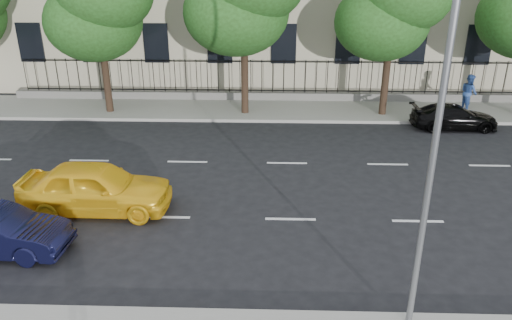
{
  "coord_description": "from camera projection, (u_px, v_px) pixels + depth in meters",
  "views": [
    {
      "loc": [
        -0.65,
        -11.33,
        7.88
      ],
      "look_at": [
        -1.11,
        3.0,
        1.81
      ],
      "focal_mm": 35.0,
      "sensor_mm": 36.0,
      "label": 1
    }
  ],
  "objects": [
    {
      "name": "ground",
      "position": [
        293.0,
        265.0,
        13.48
      ],
      "size": [
        120.0,
        120.0,
        0.0
      ],
      "primitive_type": "plane",
      "color": "black",
      "rests_on": "ground"
    },
    {
      "name": "black_sedan",
      "position": [
        454.0,
        117.0,
        23.55
      ],
      "size": [
        4.02,
        1.67,
        1.16
      ],
      "primitive_type": "imported",
      "rotation": [
        0.0,
        0.0,
        1.58
      ],
      "color": "black",
      "rests_on": "ground"
    },
    {
      "name": "street_light",
      "position": [
        432.0,
        100.0,
        9.77
      ],
      "size": [
        0.25,
        3.32,
        8.05
      ],
      "color": "slate",
      "rests_on": "near_sidewalk"
    },
    {
      "name": "lane_markings",
      "position": [
        288.0,
        188.0,
        17.85
      ],
      "size": [
        49.6,
        4.62,
        0.01
      ],
      "primitive_type": null,
      "color": "silver",
      "rests_on": "ground"
    },
    {
      "name": "pedestrian_far",
      "position": [
        469.0,
        92.0,
        25.66
      ],
      "size": [
        0.9,
        1.05,
        1.88
      ],
      "primitive_type": "imported",
      "rotation": [
        0.0,
        0.0,
        1.8
      ],
      "color": "#305199",
      "rests_on": "far_sidewalk"
    },
    {
      "name": "iron_fence",
      "position": [
        283.0,
        91.0,
        27.68
      ],
      "size": [
        30.0,
        0.5,
        2.2
      ],
      "color": "slate",
      "rests_on": "far_sidewalk"
    },
    {
      "name": "far_sidewalk",
      "position": [
        284.0,
        109.0,
        26.33
      ],
      "size": [
        60.0,
        4.0,
        0.15
      ],
      "primitive_type": "cube",
      "color": "gray",
      "rests_on": "ground"
    },
    {
      "name": "yellow_taxi",
      "position": [
        96.0,
        187.0,
        16.02
      ],
      "size": [
        4.86,
        2.0,
        1.65
      ],
      "primitive_type": "imported",
      "rotation": [
        0.0,
        0.0,
        1.56
      ],
      "color": "yellow",
      "rests_on": "ground"
    }
  ]
}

